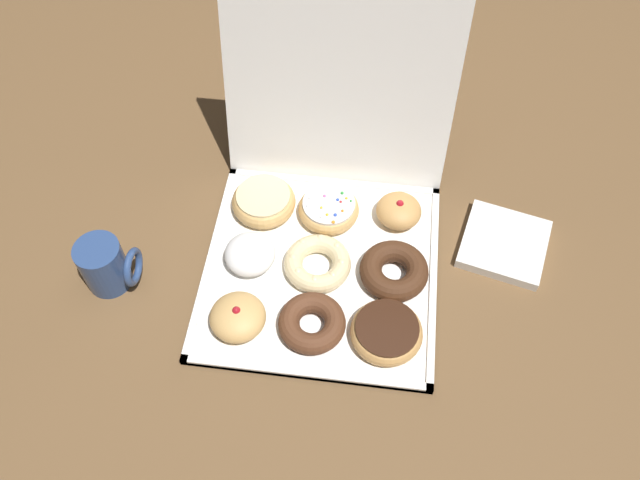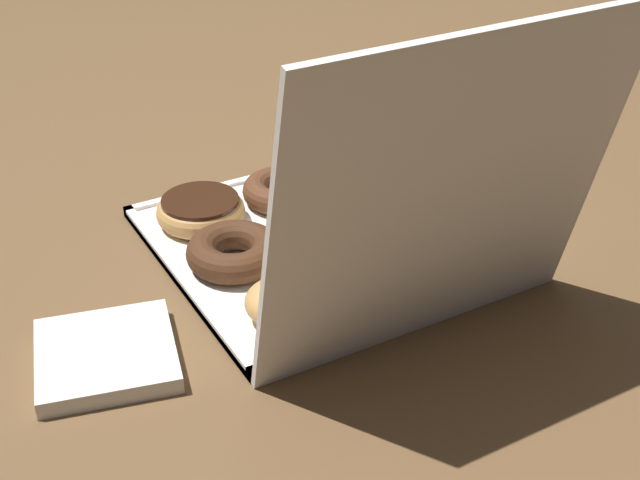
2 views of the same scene
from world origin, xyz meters
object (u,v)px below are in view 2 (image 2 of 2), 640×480
Objects in this scene: jelly_filled_donut_8 at (281,302)px; cruller_donut_4 at (328,227)px; chocolate_frosted_donut_2 at (201,210)px; donut_box at (324,242)px; chocolate_cake_ring_donut_5 at (233,250)px; coffee_mug at (510,136)px; powdered_filled_donut_3 at (404,201)px; jelly_filled_donut_0 at (354,165)px; napkin_stack at (106,355)px; chocolate_cake_ring_donut_1 at (284,190)px; sprinkle_donut_7 at (373,270)px; glazed_ring_donut_6 at (455,243)px.

cruller_donut_4 is at bearing -136.94° from jelly_filled_donut_8.
donut_box is at bearing 136.10° from chocolate_frosted_donut_2.
chocolate_frosted_donut_2 is 1.00× the size of chocolate_cake_ring_donut_5.
cruller_donut_4 is at bearing 10.45° from coffee_mug.
powdered_filled_donut_3 is 0.12m from cruller_donut_4.
jelly_filled_donut_8 is at bearing 45.22° from jelly_filled_donut_0.
chocolate_cake_ring_donut_5 is at bearing -90.31° from jelly_filled_donut_8.
jelly_filled_donut_8 reaches higher than chocolate_frosted_donut_2.
cruller_donut_4 is 1.42× the size of jelly_filled_donut_8.
chocolate_cake_ring_donut_1 is at bearing -147.13° from napkin_stack.
chocolate_frosted_donut_2 is (0.12, -0.12, 0.02)m from donut_box.
jelly_filled_donut_8 is at bearing 44.92° from donut_box.
sprinkle_donut_7 is at bearing 89.84° from donut_box.
cruller_donut_4 is (-0.13, 0.12, -0.00)m from chocolate_frosted_donut_2.
powdered_filled_donut_3 reaches higher than cruller_donut_4.
donut_box is at bearing 177.82° from chocolate_cake_ring_donut_5.
jelly_filled_donut_8 is at bearing 1.69° from glazed_ring_donut_6.
cruller_donut_4 is at bearing 91.31° from chocolate_cake_ring_donut_1.
jelly_filled_donut_8 is at bearing 3.74° from sprinkle_donut_7.
sprinkle_donut_7 is 1.14× the size of coffee_mug.
jelly_filled_donut_0 is 0.35m from jelly_filled_donut_8.
donut_box is at bearing 88.56° from chocolate_cake_ring_donut_1.
chocolate_cake_ring_donut_1 is at bearing -90.79° from sprinkle_donut_7.
coffee_mug reaches higher than chocolate_frosted_donut_2.
chocolate_cake_ring_donut_5 is at bearing -26.69° from glazed_ring_donut_6.
jelly_filled_donut_0 reaches higher than sprinkle_donut_7.
napkin_stack is at bearing -3.37° from glazed_ring_donut_6.
jelly_filled_donut_0 reaches higher than napkin_stack.
napkin_stack is at bearing 26.87° from chocolate_cake_ring_donut_5.
napkin_stack is at bearing 26.14° from jelly_filled_donut_0.
powdered_filled_donut_3 is at bearing 135.93° from chocolate_cake_ring_donut_1.
coffee_mug is at bearing 171.46° from chocolate_cake_ring_donut_1.
jelly_filled_donut_0 is 0.24m from glazed_ring_donut_6.
sprinkle_donut_7 is 1.35× the size of jelly_filled_donut_8.
sprinkle_donut_7 is at bearing 26.79° from coffee_mug.
chocolate_cake_ring_donut_1 is at bearing -44.07° from powdered_filled_donut_3.
donut_box is 4.90× the size of jelly_filled_donut_8.
jelly_filled_donut_0 is 0.79× the size of glazed_ring_donut_6.
donut_box is 4.36× the size of jelly_filled_donut_0.
jelly_filled_donut_0 is at bearing -132.47° from cruller_donut_4.
sprinkle_donut_7 is at bearing 89.21° from chocolate_cake_ring_donut_1.
chocolate_cake_ring_donut_1 is 0.94× the size of chocolate_frosted_donut_2.
donut_box is at bearing -90.16° from sprinkle_donut_7.
jelly_filled_donut_8 is 0.52m from coffee_mug.
powdered_filled_donut_3 reaches higher than chocolate_cake_ring_donut_1.
jelly_filled_donut_0 is 0.27m from sprinkle_donut_7.
glazed_ring_donut_6 is at bearing 179.53° from sprinkle_donut_7.
cruller_donut_4 is at bearing 176.73° from chocolate_cake_ring_donut_5.
jelly_filled_donut_0 is 0.64× the size of napkin_stack.
chocolate_frosted_donut_2 is 0.48m from coffee_mug.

